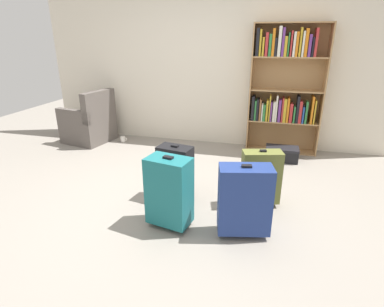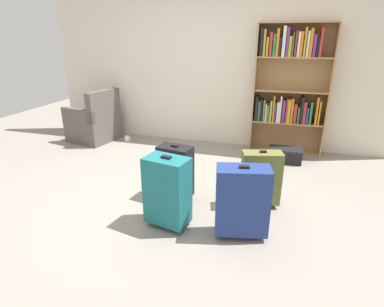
% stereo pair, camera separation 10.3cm
% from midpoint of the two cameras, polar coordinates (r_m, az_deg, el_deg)
% --- Properties ---
extents(ground_plane, '(10.01, 10.01, 0.00)m').
position_cam_midpoint_polar(ground_plane, '(3.47, -4.82, -9.10)').
color(ground_plane, gray).
extents(back_wall, '(5.72, 0.10, 2.60)m').
position_cam_midpoint_polar(back_wall, '(5.18, 3.07, 16.12)').
color(back_wall, beige).
rests_on(back_wall, ground).
extents(bookshelf, '(1.08, 0.28, 1.93)m').
position_cam_midpoint_polar(bookshelf, '(4.92, 16.30, 12.19)').
color(bookshelf, '#A87F51').
rests_on(bookshelf, ground).
extents(armchair, '(0.83, 0.83, 0.90)m').
position_cam_midpoint_polar(armchair, '(5.65, -18.97, 5.27)').
color(armchair, '#59514C').
rests_on(armchair, ground).
extents(mug, '(0.12, 0.08, 0.10)m').
position_cam_midpoint_polar(mug, '(5.53, -13.25, 2.62)').
color(mug, white).
rests_on(mug, ground).
extents(storage_box, '(0.47, 0.28, 0.21)m').
position_cam_midpoint_polar(storage_box, '(4.73, 15.77, 0.01)').
color(storage_box, black).
rests_on(storage_box, ground).
extents(suitcase_navy_blue, '(0.51, 0.34, 0.70)m').
position_cam_midpoint_polar(suitcase_navy_blue, '(2.81, 8.70, -8.48)').
color(suitcase_navy_blue, navy).
rests_on(suitcase_navy_blue, ground).
extents(suitcase_black, '(0.40, 0.28, 0.65)m').
position_cam_midpoint_polar(suitcase_black, '(3.41, -3.99, -3.35)').
color(suitcase_black, black).
rests_on(suitcase_black, ground).
extents(suitcase_teal, '(0.45, 0.33, 0.73)m').
position_cam_midpoint_polar(suitcase_teal, '(2.91, -5.30, -6.98)').
color(suitcase_teal, '#19666B').
rests_on(suitcase_teal, ground).
extents(suitcase_olive, '(0.44, 0.29, 0.64)m').
position_cam_midpoint_polar(suitcase_olive, '(3.34, 11.84, -4.29)').
color(suitcase_olive, brown).
rests_on(suitcase_olive, ground).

